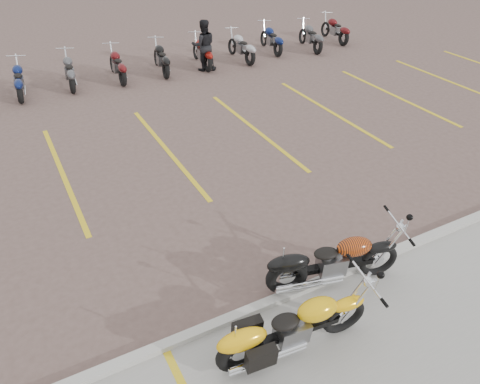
# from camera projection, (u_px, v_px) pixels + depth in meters

# --- Properties ---
(ground) EXTENTS (100.00, 100.00, 0.00)m
(ground) POSITION_uv_depth(u_px,v_px,m) (237.00, 233.00, 9.55)
(ground) COLOR brown
(ground) RESTS_ON ground
(curb) EXTENTS (60.00, 0.18, 0.12)m
(curb) POSITION_uv_depth(u_px,v_px,m) (291.00, 294.00, 8.04)
(curb) COLOR #ADAAA3
(curb) RESTS_ON ground
(parking_stripes) EXTENTS (38.00, 5.50, 0.01)m
(parking_stripes) POSITION_uv_depth(u_px,v_px,m) (167.00, 150.00, 12.49)
(parking_stripes) COLOR gold
(parking_stripes) RESTS_ON ground
(yellow_cruiser) EXTENTS (2.47, 0.45, 1.02)m
(yellow_cruiser) POSITION_uv_depth(u_px,v_px,m) (289.00, 327.00, 6.88)
(yellow_cruiser) COLOR black
(yellow_cruiser) RESTS_ON ground
(flame_cruiser) EXTENTS (2.41, 0.74, 1.01)m
(flame_cruiser) POSITION_uv_depth(u_px,v_px,m) (330.00, 263.00, 8.06)
(flame_cruiser) COLOR black
(flame_cruiser) RESTS_ON ground
(person_b) EXTENTS (1.06, 0.92, 1.86)m
(person_b) POSITION_uv_depth(u_px,v_px,m) (204.00, 45.00, 17.33)
(person_b) COLOR black
(person_b) RESTS_ON ground
(bg_bike_row) EXTENTS (19.01, 2.06, 1.10)m
(bg_bike_row) POSITION_uv_depth(u_px,v_px,m) (138.00, 61.00, 17.01)
(bg_bike_row) COLOR black
(bg_bike_row) RESTS_ON ground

